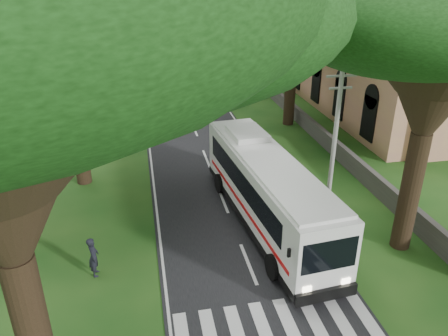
{
  "coord_description": "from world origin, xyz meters",
  "views": [
    {
      "loc": [
        -4.2,
        -13.51,
        12.27
      ],
      "look_at": [
        0.0,
        7.68,
        2.2
      ],
      "focal_mm": 35.0,
      "sensor_mm": 36.0,
      "label": 1
    }
  ],
  "objects_px": {
    "pole_mid": "(244,62)",
    "distant_car_a": "(153,65)",
    "pole_far": "(209,32)",
    "distant_car_b": "(148,59)",
    "pedestrian": "(94,257)",
    "coach_bus": "(267,189)",
    "church": "(393,58)",
    "pole_near": "(335,138)"
  },
  "relations": [
    {
      "from": "distant_car_b",
      "to": "pedestrian",
      "type": "xyz_separation_m",
      "value": [
        -4.08,
        -44.38,
        0.2
      ]
    },
    {
      "from": "distant_car_a",
      "to": "pedestrian",
      "type": "height_order",
      "value": "pedestrian"
    },
    {
      "from": "coach_bus",
      "to": "distant_car_a",
      "type": "height_order",
      "value": "coach_bus"
    },
    {
      "from": "pedestrian",
      "to": "pole_mid",
      "type": "bearing_deg",
      "value": -29.39
    },
    {
      "from": "distant_car_b",
      "to": "pole_mid",
      "type": "bearing_deg",
      "value": -63.6
    },
    {
      "from": "distant_car_b",
      "to": "pedestrian",
      "type": "height_order",
      "value": "pedestrian"
    },
    {
      "from": "pedestrian",
      "to": "coach_bus",
      "type": "bearing_deg",
      "value": -74.47
    },
    {
      "from": "pole_mid",
      "to": "distant_car_a",
      "type": "height_order",
      "value": "pole_mid"
    },
    {
      "from": "church",
      "to": "pole_mid",
      "type": "relative_size",
      "value": 3.0
    },
    {
      "from": "pole_near",
      "to": "pole_mid",
      "type": "bearing_deg",
      "value": 90.0
    },
    {
      "from": "pole_mid",
      "to": "pole_far",
      "type": "bearing_deg",
      "value": 90.0
    },
    {
      "from": "church",
      "to": "distant_car_a",
      "type": "xyz_separation_m",
      "value": [
        -20.06,
        21.64,
        -4.22
      ]
    },
    {
      "from": "distant_car_b",
      "to": "pedestrian",
      "type": "distance_m",
      "value": 44.56
    },
    {
      "from": "pole_mid",
      "to": "pole_far",
      "type": "relative_size",
      "value": 1.0
    },
    {
      "from": "pole_near",
      "to": "pole_far",
      "type": "distance_m",
      "value": 40.0
    },
    {
      "from": "distant_car_a",
      "to": "pole_mid",
      "type": "bearing_deg",
      "value": 128.43
    },
    {
      "from": "church",
      "to": "pole_near",
      "type": "relative_size",
      "value": 3.0
    },
    {
      "from": "church",
      "to": "pole_near",
      "type": "distance_m",
      "value": 19.88
    },
    {
      "from": "distant_car_a",
      "to": "pedestrian",
      "type": "bearing_deg",
      "value": 97.96
    },
    {
      "from": "pole_far",
      "to": "distant_car_a",
      "type": "distance_m",
      "value": 8.91
    },
    {
      "from": "pole_mid",
      "to": "coach_bus",
      "type": "height_order",
      "value": "pole_mid"
    },
    {
      "from": "coach_bus",
      "to": "pole_far",
      "type": "bearing_deg",
      "value": 79.23
    },
    {
      "from": "church",
      "to": "distant_car_b",
      "type": "relative_size",
      "value": 5.72
    },
    {
      "from": "pole_far",
      "to": "pedestrian",
      "type": "distance_m",
      "value": 45.19
    },
    {
      "from": "church",
      "to": "distant_car_b",
      "type": "distance_m",
      "value": 32.93
    },
    {
      "from": "coach_bus",
      "to": "distant_car_a",
      "type": "distance_m",
      "value": 38.17
    },
    {
      "from": "church",
      "to": "distant_car_a",
      "type": "relative_size",
      "value": 6.24
    },
    {
      "from": "pole_far",
      "to": "pedestrian",
      "type": "height_order",
      "value": "pole_far"
    },
    {
      "from": "pole_far",
      "to": "distant_car_a",
      "type": "xyz_separation_m",
      "value": [
        -7.7,
        -2.82,
        -3.5
      ]
    },
    {
      "from": "distant_car_a",
      "to": "distant_car_b",
      "type": "bearing_deg",
      "value": -69.27
    },
    {
      "from": "church",
      "to": "pole_near",
      "type": "xyz_separation_m",
      "value": [
        -12.36,
        -15.55,
        -0.73
      ]
    },
    {
      "from": "pole_far",
      "to": "church",
      "type": "bearing_deg",
      "value": -63.18
    },
    {
      "from": "pole_mid",
      "to": "coach_bus",
      "type": "relative_size",
      "value": 0.62
    },
    {
      "from": "church",
      "to": "coach_bus",
      "type": "height_order",
      "value": "church"
    },
    {
      "from": "church",
      "to": "distant_car_a",
      "type": "bearing_deg",
      "value": 132.83
    },
    {
      "from": "pole_far",
      "to": "pole_mid",
      "type": "bearing_deg",
      "value": -90.0
    },
    {
      "from": "pole_far",
      "to": "distant_car_a",
      "type": "relative_size",
      "value": 2.08
    },
    {
      "from": "pole_mid",
      "to": "distant_car_b",
      "type": "distance_m",
      "value": 22.77
    },
    {
      "from": "distant_car_a",
      "to": "pole_near",
      "type": "bearing_deg",
      "value": 115.99
    },
    {
      "from": "church",
      "to": "pole_near",
      "type": "height_order",
      "value": "church"
    },
    {
      "from": "pole_near",
      "to": "coach_bus",
      "type": "relative_size",
      "value": 0.62
    },
    {
      "from": "pedestrian",
      "to": "distant_car_a",
      "type": "bearing_deg",
      "value": -8.17
    }
  ]
}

